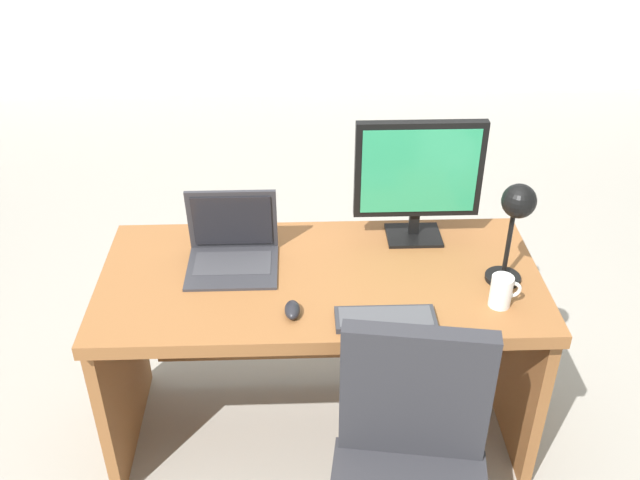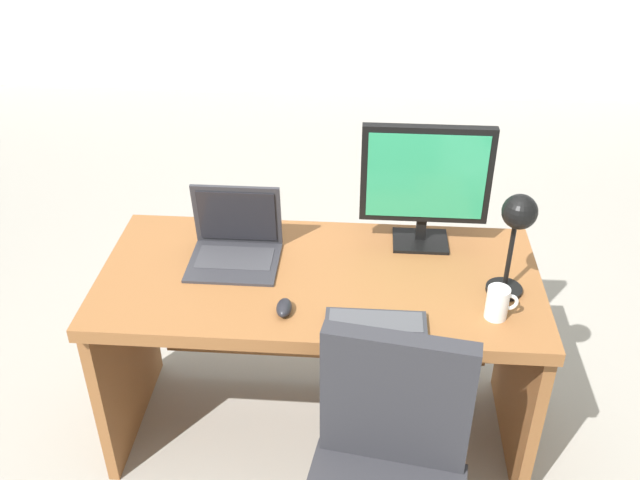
{
  "view_description": "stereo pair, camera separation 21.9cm",
  "coord_description": "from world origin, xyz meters",
  "px_view_note": "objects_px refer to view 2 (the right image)",
  "views": [
    {
      "loc": [
        -0.07,
        -2.0,
        2.17
      ],
      "look_at": [
        0.0,
        0.04,
        0.87
      ],
      "focal_mm": 40.12,
      "sensor_mm": 36.0,
      "label": 1
    },
    {
      "loc": [
        0.15,
        -1.99,
        2.17
      ],
      "look_at": [
        0.0,
        0.04,
        0.87
      ],
      "focal_mm": 40.12,
      "sensor_mm": 36.0,
      "label": 2
    }
  ],
  "objects_px": {
    "laptop": "(236,235)",
    "coffee_mug": "(498,303)",
    "desk": "(320,314)",
    "mouse": "(284,308)",
    "monitor": "(426,179)",
    "keyboard": "(376,323)",
    "desk_lamp": "(517,225)"
  },
  "relations": [
    {
      "from": "laptop",
      "to": "mouse",
      "type": "bearing_deg",
      "value": -57.48
    },
    {
      "from": "monitor",
      "to": "keyboard",
      "type": "bearing_deg",
      "value": -108.11
    },
    {
      "from": "laptop",
      "to": "coffee_mug",
      "type": "relative_size",
      "value": 2.87
    },
    {
      "from": "laptop",
      "to": "desk_lamp",
      "type": "height_order",
      "value": "desk_lamp"
    },
    {
      "from": "mouse",
      "to": "desk_lamp",
      "type": "relative_size",
      "value": 0.23
    },
    {
      "from": "laptop",
      "to": "keyboard",
      "type": "xyz_separation_m",
      "value": [
        0.5,
        -0.37,
        -0.07
      ]
    },
    {
      "from": "desk_lamp",
      "to": "coffee_mug",
      "type": "relative_size",
      "value": 3.46
    },
    {
      "from": "mouse",
      "to": "coffee_mug",
      "type": "bearing_deg",
      "value": 2.35
    },
    {
      "from": "laptop",
      "to": "keyboard",
      "type": "height_order",
      "value": "laptop"
    },
    {
      "from": "laptop",
      "to": "desk_lamp",
      "type": "bearing_deg",
      "value": -11.24
    },
    {
      "from": "laptop",
      "to": "mouse",
      "type": "xyz_separation_m",
      "value": [
        0.21,
        -0.33,
        -0.06
      ]
    },
    {
      "from": "keyboard",
      "to": "desk",
      "type": "bearing_deg",
      "value": 123.15
    },
    {
      "from": "monitor",
      "to": "desk_lamp",
      "type": "relative_size",
      "value": 1.22
    },
    {
      "from": "keyboard",
      "to": "coffee_mug",
      "type": "height_order",
      "value": "coffee_mug"
    },
    {
      "from": "desk",
      "to": "monitor",
      "type": "distance_m",
      "value": 0.62
    },
    {
      "from": "monitor",
      "to": "desk",
      "type": "bearing_deg",
      "value": -151.7
    },
    {
      "from": "desk",
      "to": "laptop",
      "type": "xyz_separation_m",
      "value": [
        -0.3,
        0.07,
        0.28
      ]
    },
    {
      "from": "desk",
      "to": "mouse",
      "type": "bearing_deg",
      "value": -110.72
    },
    {
      "from": "desk",
      "to": "desk_lamp",
      "type": "distance_m",
      "value": 0.79
    },
    {
      "from": "monitor",
      "to": "laptop",
      "type": "relative_size",
      "value": 1.47
    },
    {
      "from": "monitor",
      "to": "mouse",
      "type": "relative_size",
      "value": 5.2
    },
    {
      "from": "laptop",
      "to": "mouse",
      "type": "height_order",
      "value": "laptop"
    },
    {
      "from": "monitor",
      "to": "laptop",
      "type": "bearing_deg",
      "value": -169.66
    },
    {
      "from": "desk",
      "to": "keyboard",
      "type": "distance_m",
      "value": 0.42
    },
    {
      "from": "mouse",
      "to": "keyboard",
      "type": "bearing_deg",
      "value": -8.51
    },
    {
      "from": "monitor",
      "to": "desk_lamp",
      "type": "height_order",
      "value": "monitor"
    },
    {
      "from": "desk",
      "to": "monitor",
      "type": "xyz_separation_m",
      "value": [
        0.35,
        0.19,
        0.46
      ]
    },
    {
      "from": "desk",
      "to": "desk_lamp",
      "type": "height_order",
      "value": "desk_lamp"
    },
    {
      "from": "keyboard",
      "to": "desk_lamp",
      "type": "xyz_separation_m",
      "value": [
        0.42,
        0.19,
        0.26
      ]
    },
    {
      "from": "keyboard",
      "to": "monitor",
      "type": "bearing_deg",
      "value": 71.89
    },
    {
      "from": "desk_lamp",
      "to": "monitor",
      "type": "bearing_deg",
      "value": 131.01
    },
    {
      "from": "desk_lamp",
      "to": "laptop",
      "type": "bearing_deg",
      "value": 168.76
    }
  ]
}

